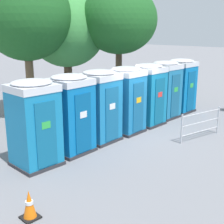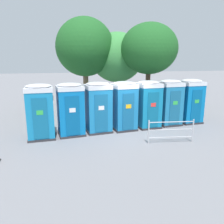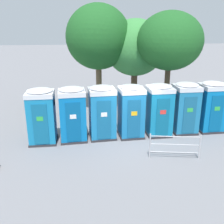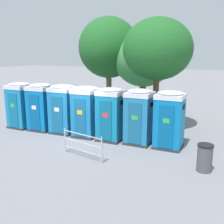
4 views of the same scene
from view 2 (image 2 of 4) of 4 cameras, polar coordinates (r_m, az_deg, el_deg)
name	(u,v)px [view 2 (image 2 of 4)]	position (r m, az deg, el deg)	size (l,w,h in m)	color
ground_plane	(126,130)	(11.46, 3.56, -4.84)	(120.00, 120.00, 0.00)	slate
portapotty_0	(40,111)	(10.57, -18.22, 0.18)	(1.24, 1.21, 2.54)	#2D2D33
portapotty_1	(70,109)	(10.70, -10.80, 0.76)	(1.31, 1.28, 2.54)	#2D2D33
portapotty_2	(98,107)	(11.01, -3.69, 1.32)	(1.31, 1.28, 2.54)	#2D2D33
portapotty_3	(124,106)	(11.37, 3.16, 1.71)	(1.22, 1.26, 2.54)	#2D2D33
portapotty_4	(148,104)	(11.91, 9.42, 2.08)	(1.21, 1.23, 2.54)	#2D2D33
portapotty_5	(169,102)	(12.69, 14.78, 2.49)	(1.20, 1.22, 2.54)	#2D2D33
portapotty_6	(190,101)	(13.49, 19.74, 2.76)	(1.25, 1.23, 2.54)	#2D2D33
street_tree_0	(149,49)	(14.89, 9.66, 15.92)	(3.67, 3.67, 5.95)	brown
street_tree_1	(117,58)	(16.31, 1.27, 13.98)	(3.80, 3.80, 5.57)	#4C3826
street_tree_2	(85,47)	(15.60, -7.09, 16.39)	(3.93, 3.93, 6.43)	brown
event_barrier	(171,130)	(9.96, 15.16, -4.66)	(2.03, 0.42, 1.05)	#B7B7BC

